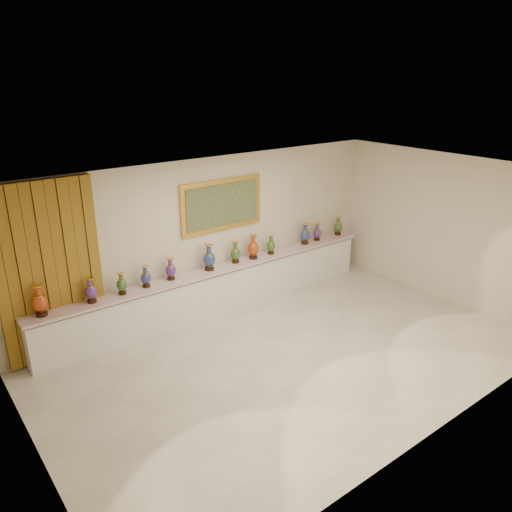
{
  "coord_description": "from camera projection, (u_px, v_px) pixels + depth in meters",
  "views": [
    {
      "loc": [
        -4.86,
        -5.33,
        4.51
      ],
      "look_at": [
        0.52,
        1.7,
        1.19
      ],
      "focal_mm": 35.0,
      "sensor_mm": 36.0,
      "label": 1
    }
  ],
  "objects": [
    {
      "name": "vase_2",
      "position": [
        122.0,
        285.0,
        8.48
      ],
      "size": [
        0.21,
        0.21,
        0.39
      ],
      "rotation": [
        0.0,
        0.0,
        -0.16
      ],
      "color": "black",
      "rests_on": "counter"
    },
    {
      "name": "vase_0",
      "position": [
        40.0,
        302.0,
        7.72
      ],
      "size": [
        0.27,
        0.27,
        0.51
      ],
      "rotation": [
        0.0,
        0.0,
        0.14
      ],
      "color": "black",
      "rests_on": "counter"
    },
    {
      "name": "vase_11",
      "position": [
        338.0,
        227.0,
        11.54
      ],
      "size": [
        0.2,
        0.2,
        0.43
      ],
      "rotation": [
        0.0,
        0.0,
        0.03
      ],
      "color": "black",
      "rests_on": "counter"
    },
    {
      "name": "vase_9",
      "position": [
        305.0,
        235.0,
        10.92
      ],
      "size": [
        0.29,
        0.29,
        0.47
      ],
      "rotation": [
        0.0,
        0.0,
        0.43
      ],
      "color": "black",
      "rests_on": "counter"
    },
    {
      "name": "ground",
      "position": [
        293.0,
        358.0,
        8.32
      ],
      "size": [
        8.0,
        8.0,
        0.0
      ],
      "primitive_type": "plane",
      "color": "beige",
      "rests_on": "ground"
    },
    {
      "name": "vase_4",
      "position": [
        171.0,
        270.0,
        9.07
      ],
      "size": [
        0.22,
        0.22,
        0.41
      ],
      "rotation": [
        0.0,
        0.0,
        0.15
      ],
      "color": "black",
      "rests_on": "counter"
    },
    {
      "name": "vase_10",
      "position": [
        317.0,
        233.0,
        11.17
      ],
      "size": [
        0.22,
        0.22,
        0.39
      ],
      "rotation": [
        0.0,
        0.0,
        0.24
      ],
      "color": "black",
      "rests_on": "counter"
    },
    {
      "name": "room",
      "position": [
        82.0,
        260.0,
        8.15
      ],
      "size": [
        8.0,
        8.0,
        8.0
      ],
      "color": "beige",
      "rests_on": "ground"
    },
    {
      "name": "label_card",
      "position": [
        177.0,
        281.0,
        9.04
      ],
      "size": [
        0.1,
        0.06,
        0.0
      ],
      "primitive_type": "cube",
      "color": "white",
      "rests_on": "counter"
    },
    {
      "name": "vase_8",
      "position": [
        271.0,
        246.0,
        10.34
      ],
      "size": [
        0.23,
        0.23,
        0.4
      ],
      "rotation": [
        0.0,
        0.0,
        -0.35
      ],
      "color": "black",
      "rests_on": "counter"
    },
    {
      "name": "counter",
      "position": [
        218.0,
        289.0,
        9.85
      ],
      "size": [
        7.28,
        0.48,
        0.9
      ],
      "color": "white",
      "rests_on": "ground"
    },
    {
      "name": "vase_6",
      "position": [
        235.0,
        253.0,
        9.86
      ],
      "size": [
        0.21,
        0.21,
        0.44
      ],
      "rotation": [
        0.0,
        0.0,
        0.04
      ],
      "color": "black",
      "rests_on": "counter"
    },
    {
      "name": "vase_5",
      "position": [
        209.0,
        259.0,
        9.49
      ],
      "size": [
        0.31,
        0.31,
        0.51
      ],
      "rotation": [
        0.0,
        0.0,
        0.4
      ],
      "color": "black",
      "rests_on": "counter"
    },
    {
      "name": "vase_1",
      "position": [
        91.0,
        292.0,
        8.17
      ],
      "size": [
        0.26,
        0.26,
        0.43
      ],
      "rotation": [
        0.0,
        0.0,
        0.4
      ],
      "color": "black",
      "rests_on": "counter"
    },
    {
      "name": "vase_3",
      "position": [
        146.0,
        278.0,
        8.76
      ],
      "size": [
        0.24,
        0.24,
        0.39
      ],
      "rotation": [
        0.0,
        0.0,
        -0.43
      ],
      "color": "black",
      "rests_on": "counter"
    },
    {
      "name": "vase_7",
      "position": [
        253.0,
        248.0,
        10.07
      ],
      "size": [
        0.27,
        0.27,
        0.5
      ],
      "rotation": [
        0.0,
        0.0,
        0.18
      ],
      "color": "black",
      "rests_on": "counter"
    }
  ]
}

